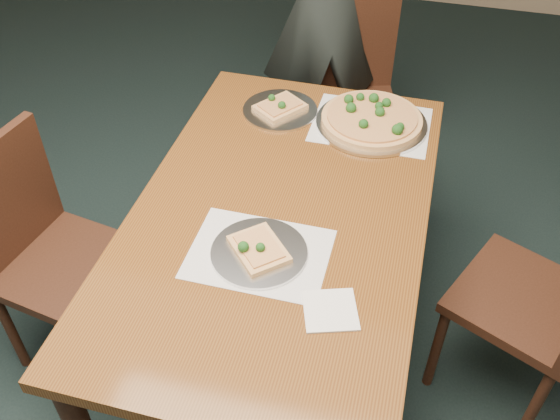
% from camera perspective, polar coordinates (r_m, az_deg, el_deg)
% --- Properties ---
extents(dining_table, '(0.90, 1.50, 0.75)m').
position_cam_1_polar(dining_table, '(2.00, 0.00, -1.94)').
color(dining_table, '#522C10').
rests_on(dining_table, ground).
extents(chair_far, '(0.52, 0.52, 0.91)m').
position_cam_1_polar(chair_far, '(2.97, 6.39, 11.01)').
color(chair_far, black).
rests_on(chair_far, ground).
extents(chair_left, '(0.48, 0.48, 0.91)m').
position_cam_1_polar(chair_left, '(2.30, -20.75, -3.19)').
color(chair_left, black).
rests_on(chair_left, ground).
extents(chair_right, '(0.56, 0.56, 0.91)m').
position_cam_1_polar(chair_right, '(2.18, 23.68, -7.53)').
color(chair_right, black).
rests_on(chair_right, ground).
extents(diner, '(0.70, 0.59, 1.65)m').
position_cam_1_polar(diner, '(2.94, 4.19, 17.59)').
color(diner, black).
rests_on(diner, ground).
extents(placemat_main, '(0.42, 0.32, 0.00)m').
position_cam_1_polar(placemat_main, '(2.32, 8.32, 7.74)').
color(placemat_main, white).
rests_on(placemat_main, dining_table).
extents(placemat_near, '(0.40, 0.30, 0.00)m').
position_cam_1_polar(placemat_near, '(1.80, -1.93, -4.01)').
color(placemat_near, white).
rests_on(placemat_near, dining_table).
extents(pizza_pan, '(0.40, 0.40, 0.07)m').
position_cam_1_polar(pizza_pan, '(2.31, 8.38, 8.20)').
color(pizza_pan, silver).
rests_on(pizza_pan, dining_table).
extents(slice_plate_near, '(0.28, 0.28, 0.06)m').
position_cam_1_polar(slice_plate_near, '(1.80, -1.97, -3.75)').
color(slice_plate_near, silver).
rests_on(slice_plate_near, dining_table).
extents(slice_plate_far, '(0.28, 0.28, 0.06)m').
position_cam_1_polar(slice_plate_far, '(2.36, -0.00, 9.26)').
color(slice_plate_far, silver).
rests_on(slice_plate_far, dining_table).
extents(napkin, '(0.18, 0.18, 0.01)m').
position_cam_1_polar(napkin, '(1.67, 4.63, -9.13)').
color(napkin, white).
rests_on(napkin, dining_table).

